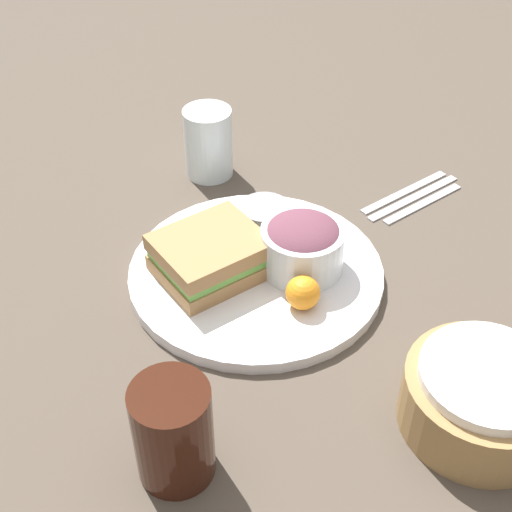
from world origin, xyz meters
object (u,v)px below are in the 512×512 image
Objects in this scene: spoon at (423,203)px; dressing_cup at (264,219)px; drink_glass at (173,432)px; bread_basket at (482,398)px; salad_bowl at (302,244)px; fork at (405,191)px; knife at (414,197)px; plate at (256,273)px; water_glass at (208,143)px; sandwich at (210,256)px.

dressing_cup is at bearing 162.64° from spoon.
drink_glass reaches higher than bread_basket.
fork is at bearing -163.35° from salad_bowl.
knife is (-0.00, 0.02, 0.00)m from fork.
water_glass is (-0.07, -0.24, 0.04)m from plate.
knife is 1.17× the size of spoon.
dressing_cup reaches higher than knife.
dressing_cup is (-0.10, -0.03, -0.01)m from sandwich.
dressing_cup is at bearing 84.43° from water_glass.
knife is 1.66× the size of water_glass.
plate is at bearing 176.37° from spoon.
dressing_cup is at bearing -130.26° from plate.
plate is at bearing 180.00° from knife.
knife is (-0.23, -0.05, -0.05)m from salad_bowl.
bread_basket is 0.38m from spoon.
fork and spoon have the same top height.
knife is (-0.23, 0.03, -0.03)m from dressing_cup.
knife is (-0.33, -0.00, -0.04)m from sandwich.
dressing_cup is 0.36m from drink_glass.
knife is 0.02m from spoon.
dressing_cup is 0.38× the size of knife.
sandwich is 0.34m from spoon.
water_glass is at bearing -122.67° from drink_glass.
drink_glass is at bearing -21.81° from bread_basket.
drink_glass is at bearing -161.28° from knife.
water_glass reaches higher than fork.
fork is at bearing -120.95° from bread_basket.
knife is (-0.28, -0.02, -0.01)m from plate.
bread_basket is (-0.28, 0.11, -0.02)m from drink_glass.
water_glass is (0.21, -0.20, 0.05)m from fork.
spoon is at bearing -90.00° from fork.
fork is 0.04m from spoon.
plate is 2.12× the size of spoon.
bread_basket is at bearing 93.84° from dressing_cup.
salad_bowl is 0.98× the size of water_glass.
drink_glass reaches higher than water_glass.
spoon is (-0.49, -0.20, -0.05)m from drink_glass.
drink_glass reaches higher than plate.
sandwich is at bearing -126.44° from drink_glass.
plate is 1.91× the size of fork.
dressing_cup reaches higher than plate.
water_glass is at bearing 130.23° from knife.
dressing_cup is 0.40× the size of fork.
plate is 2.00× the size of bread_basket.
fork is (-0.28, -0.04, -0.01)m from plate.
water_glass is at bearing -105.65° from plate.
knife is at bearing -156.35° from drink_glass.
salad_bowl is 1.57× the size of dressing_cup.
sandwich is 1.98× the size of dressing_cup.
dressing_cup reaches higher than fork.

